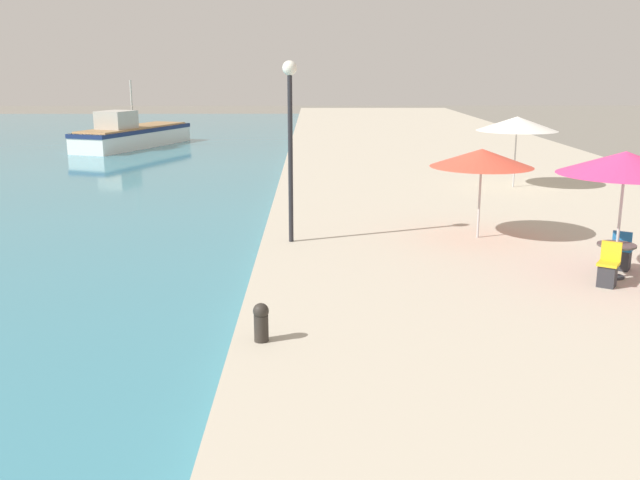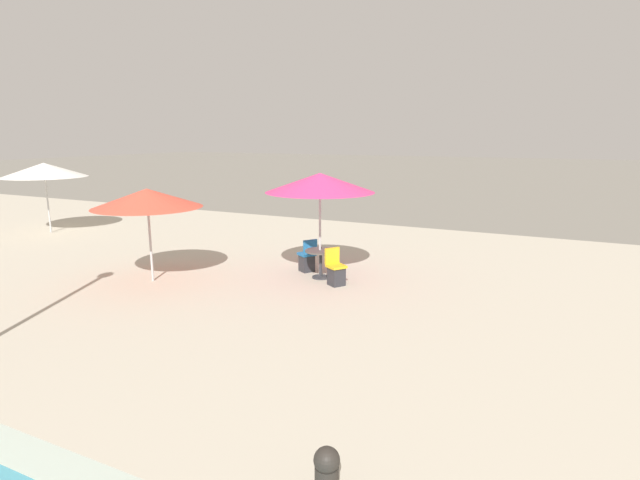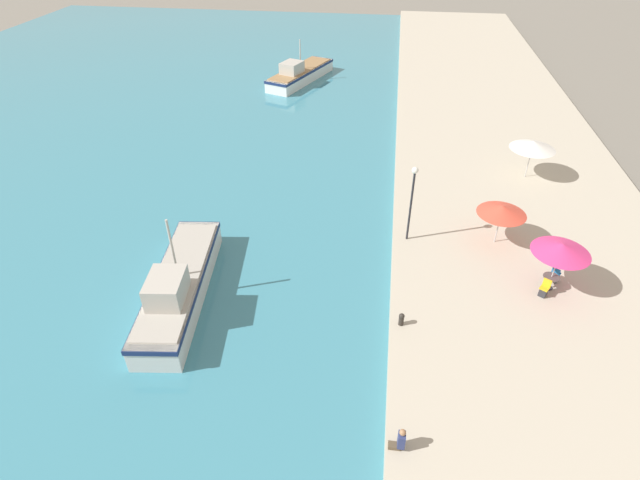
{
  "view_description": "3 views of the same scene",
  "coord_description": "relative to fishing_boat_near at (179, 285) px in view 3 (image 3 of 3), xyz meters",
  "views": [
    {
      "loc": [
        1.36,
        1.71,
        5.07
      ],
      "look_at": [
        1.5,
        16.5,
        1.48
      ],
      "focal_mm": 40.0,
      "sensor_mm": 36.0,
      "label": 1
    },
    {
      "loc": [
        -3.43,
        10.92,
        4.32
      ],
      "look_at": [
        7.83,
        16.35,
        1.68
      ],
      "focal_mm": 28.0,
      "sensor_mm": 36.0,
      "label": 2
    },
    {
      "loc": [
        -0.93,
        -4.01,
        17.29
      ],
      "look_at": [
        -4.0,
        18.0,
        1.28
      ],
      "focal_mm": 28.0,
      "sensor_mm": 36.0,
      "label": 3
    }
  ],
  "objects": [
    {
      "name": "water_basin",
      "position": [
        -17.51,
        23.36,
        -0.95
      ],
      "size": [
        56.0,
        90.0,
        0.04
      ],
      "color": "teal",
      "rests_on": "ground_plane"
    },
    {
      "name": "quay_promenade",
      "position": [
        18.49,
        23.36,
        -0.63
      ],
      "size": [
        16.0,
        90.0,
        0.68
      ],
      "color": "#BCB29E",
      "rests_on": "ground_plane"
    },
    {
      "name": "fishing_boat_near",
      "position": [
        0.0,
        0.0,
        0.0
      ],
      "size": [
        3.52,
        10.02,
        4.71
      ],
      "rotation": [
        0.0,
        0.0,
        0.12
      ],
      "color": "silver",
      "rests_on": "water_basin"
    },
    {
      "name": "fishing_boat_mid",
      "position": [
        0.17,
        34.3,
        -0.09
      ],
      "size": [
        5.9,
        10.25,
        4.23
      ],
      "rotation": [
        0.0,
        0.0,
        -0.36
      ],
      "color": "white",
      "rests_on": "water_basin"
    },
    {
      "name": "cafe_umbrella_pink",
      "position": [
        18.32,
        2.7,
        2.18
      ],
      "size": [
        2.76,
        2.76,
        2.71
      ],
      "color": "#B7B7B7",
      "rests_on": "quay_promenade"
    },
    {
      "name": "cafe_umbrella_white",
      "position": [
        16.21,
        6.41,
        1.83
      ],
      "size": [
        2.67,
        2.67,
        2.35
      ],
      "color": "#B7B7B7",
      "rests_on": "quay_promenade"
    },
    {
      "name": "cafe_umbrella_striped",
      "position": [
        19.4,
        14.61,
        2.07
      ],
      "size": [
        2.99,
        2.99,
        2.63
      ],
      "color": "#B7B7B7",
      "rests_on": "quay_promenade"
    },
    {
      "name": "cafe_table",
      "position": [
        18.3,
        2.68,
        0.24
      ],
      "size": [
        0.8,
        0.8,
        0.74
      ],
      "color": "#333338",
      "rests_on": "quay_promenade"
    },
    {
      "name": "cafe_chair_left",
      "position": [
        17.91,
        2.07,
        0.04
      ],
      "size": [
        0.57,
        0.58,
        0.91
      ],
      "rotation": [
        0.0,
        0.0,
        2.56
      ],
      "color": "#2D2D33",
      "rests_on": "quay_promenade"
    },
    {
      "name": "cafe_chair_right",
      "position": [
        18.71,
        3.28,
        0.04
      ],
      "size": [
        0.57,
        0.58,
        0.91
      ],
      "rotation": [
        0.0,
        0.0,
        -0.59
      ],
      "color": "#2D2D33",
      "rests_on": "quay_promenade"
    },
    {
      "name": "person_at_quay",
      "position": [
        10.98,
        -7.14,
        0.18
      ],
      "size": [
        0.57,
        0.36,
        1.06
      ],
      "color": "brown",
      "rests_on": "quay_promenade"
    },
    {
      "name": "mooring_bollard",
      "position": [
        10.99,
        -0.9,
        0.06
      ],
      "size": [
        0.26,
        0.26,
        0.65
      ],
      "color": "#2D2823",
      "rests_on": "quay_promenade"
    },
    {
      "name": "lamppost",
      "position": [
        11.28,
        6.01,
        2.8
      ],
      "size": [
        0.36,
        0.36,
        4.56
      ],
      "color": "#232328",
      "rests_on": "quay_promenade"
    }
  ]
}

